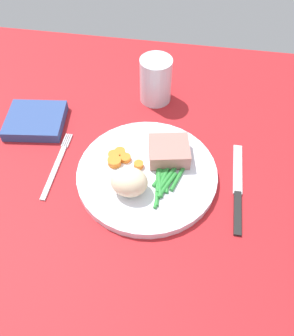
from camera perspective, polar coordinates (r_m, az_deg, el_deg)
dining_table at (r=68.24cm, az=-1.32°, el=-1.13°), size 120.00×90.00×2.00cm
dinner_plate at (r=66.11cm, az=-0.00°, el=-0.97°), size 26.41×26.41×1.60cm
meat_portion at (r=66.59cm, az=3.61°, el=2.72°), size 8.71×8.08×3.25cm
mashed_potatoes at (r=60.92cm, az=-2.93°, el=-2.28°), size 6.57×5.45×5.12cm
carrot_slices at (r=66.99cm, az=-4.37°, el=1.61°), size 6.83×4.69×1.23cm
green_beans at (r=63.87cm, az=2.84°, el=-1.97°), size 5.88×11.35×0.85cm
fork at (r=70.42cm, az=-14.48°, el=0.46°), size 1.44×16.60×0.40cm
knife at (r=66.95cm, az=14.53°, el=-3.30°), size 1.70×20.50×0.64cm
water_glass at (r=79.45cm, az=1.63°, el=13.66°), size 7.02×7.02×10.29cm
napkin at (r=78.97cm, az=-17.69°, el=7.40°), size 13.21×12.14×2.18cm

